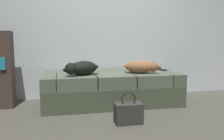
# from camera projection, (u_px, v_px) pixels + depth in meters

# --- Properties ---
(ground_plane) EXTENTS (10.00, 10.00, 0.00)m
(ground_plane) POSITION_uv_depth(u_px,v_px,m) (130.00, 127.00, 2.61)
(ground_plane) COLOR #4B4941
(back_wall) EXTENTS (6.40, 0.10, 2.80)m
(back_wall) POSITION_uv_depth(u_px,v_px,m) (105.00, 15.00, 3.97)
(back_wall) COLOR silver
(back_wall) RESTS_ON ground
(couch) EXTENTS (2.03, 0.90, 0.48)m
(couch) POSITION_uv_depth(u_px,v_px,m) (111.00, 88.00, 3.57)
(couch) COLOR #414B38
(couch) RESTS_ON ground
(dog_dark) EXTENTS (0.56, 0.44, 0.20)m
(dog_dark) POSITION_uv_depth(u_px,v_px,m) (81.00, 68.00, 3.28)
(dog_dark) COLOR black
(dog_dark) RESTS_ON couch
(dog_tan) EXTENTS (0.55, 0.39, 0.19)m
(dog_tan) POSITION_uv_depth(u_px,v_px,m) (142.00, 67.00, 3.49)
(dog_tan) COLOR #8E5D3B
(dog_tan) RESTS_ON couch
(tv_remote) EXTENTS (0.09, 0.16, 0.02)m
(tv_remote) POSITION_uv_depth(u_px,v_px,m) (163.00, 70.00, 3.82)
(tv_remote) COLOR black
(tv_remote) RESTS_ON couch
(handbag) EXTENTS (0.32, 0.18, 0.38)m
(handbag) POSITION_uv_depth(u_px,v_px,m) (128.00, 113.00, 2.71)
(handbag) COLOR #30302D
(handbag) RESTS_ON ground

